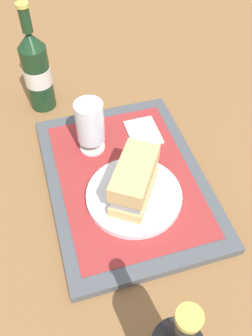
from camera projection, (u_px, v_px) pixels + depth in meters
name	position (u px, v px, depth m)	size (l,w,h in m)	color
ground_plane	(126.00, 183.00, 0.78)	(3.00, 3.00, 0.00)	olive
tray	(126.00, 180.00, 0.77)	(0.44, 0.32, 0.02)	#4C5156
placemat	(126.00, 177.00, 0.76)	(0.38, 0.27, 0.00)	#9E2D2D
plate	(133.00, 196.00, 0.72)	(0.19, 0.19, 0.01)	white
sandwich	(134.00, 179.00, 0.69)	(0.14, 0.13, 0.08)	tan
beer_glass	(90.00, 125.00, 0.76)	(0.06, 0.06, 0.12)	silver
napkin_folded	(143.00, 132.00, 0.84)	(0.09, 0.07, 0.01)	white
beer_bottle	(37.00, 70.00, 0.86)	(0.07, 0.07, 0.27)	#19381E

